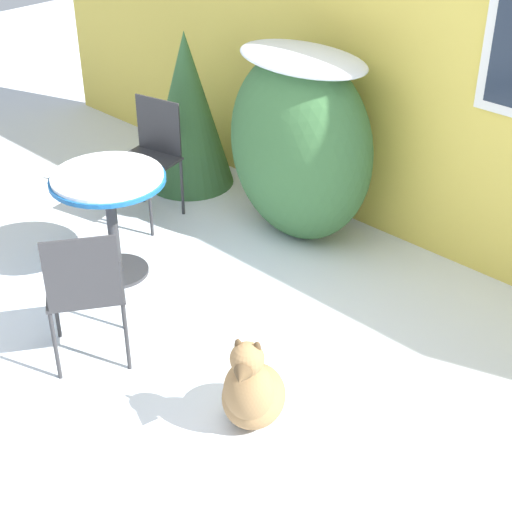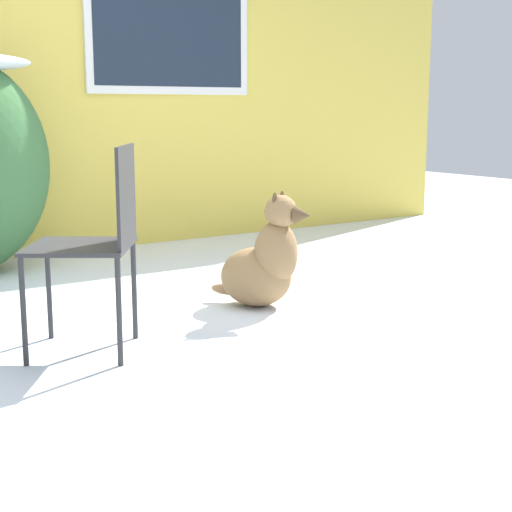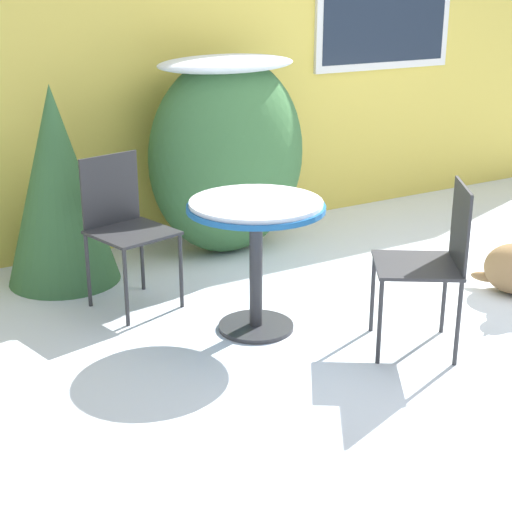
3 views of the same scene
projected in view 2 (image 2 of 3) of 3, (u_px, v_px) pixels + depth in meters
The scene contains 4 objects.
ground_plane at pixel (171, 321), 3.99m from camera, with size 16.00×16.00×0.00m, color silver.
house_wall at pixel (34, 48), 5.56m from camera, with size 8.00×0.10×2.90m.
patio_chair_far_side at pixel (97, 236), 3.40m from camera, with size 0.60×0.60×0.91m.
dog at pixel (264, 264), 4.24m from camera, with size 0.49×0.55×0.63m.
Camera 2 is at (-1.77, -3.46, 1.07)m, focal length 55.00 mm.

